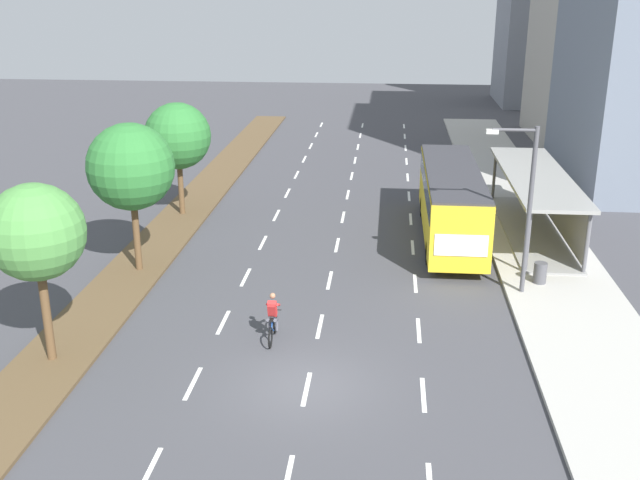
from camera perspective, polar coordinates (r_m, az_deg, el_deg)
ground_plane at (r=23.03m, az=-0.98°, el=-11.09°), size 140.00×140.00×0.00m
median_strip at (r=42.71m, az=-9.17°, el=3.32°), size 2.60×52.00×0.12m
sidewalk_right at (r=41.98m, az=14.76°, el=2.66°), size 4.50×52.00×0.15m
lane_divider_left at (r=41.04m, az=-2.92°, el=2.81°), size 0.14×49.39×0.01m
lane_divider_center at (r=40.70m, az=1.97°, el=2.68°), size 0.14×49.39×0.01m
lane_divider_right at (r=40.66m, az=6.90°, el=2.53°), size 0.14×49.39×0.01m
bus_shelter at (r=36.92m, az=16.56°, el=3.14°), size 2.90×11.72×2.86m
bus at (r=35.36m, az=10.04°, el=3.29°), size 2.54×11.29×3.37m
cyclist at (r=25.37m, az=-3.66°, el=-6.08°), size 0.46×1.82×1.71m
median_tree_nearest at (r=24.17m, az=-20.98°, el=0.51°), size 3.02×3.02×5.81m
median_tree_second at (r=31.05m, az=-14.32°, el=5.44°), size 3.55×3.55×6.19m
median_tree_third at (r=38.57m, az=-10.87°, el=7.82°), size 3.36×3.36×5.77m
streetlight at (r=28.91m, az=15.49°, el=3.03°), size 1.91×0.24×6.50m
trash_bin at (r=31.05m, az=16.53°, el=-2.43°), size 0.52×0.52×0.85m
building_mid_right at (r=59.07m, az=22.54°, el=16.43°), size 11.06×14.10×20.19m
building_far_right at (r=78.34m, az=18.17°, el=16.31°), size 11.45×9.72×17.52m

